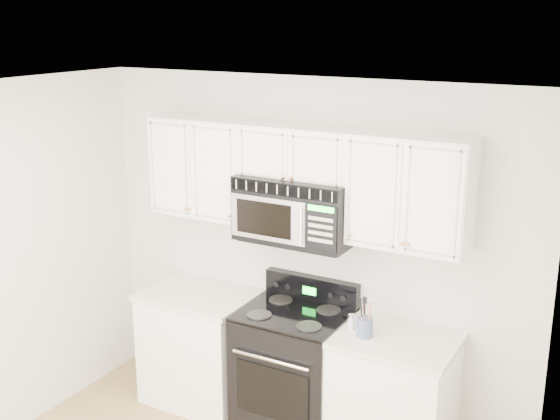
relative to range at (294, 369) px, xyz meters
The scene contains 9 objects.
room 1.65m from the range, 91.91° to the right, with size 3.51×3.51×2.61m.
base_cabinet_left 0.85m from the range, behind, with size 0.86×0.65×0.92m.
base_cabinet_right 0.75m from the range, ahead, with size 0.86×0.65×0.92m.
range is the anchor object (origin of this frame).
upper_cabinets 1.46m from the range, 107.29° to the left, with size 2.44×0.37×0.75m.
microwave 1.20m from the range, 113.46° to the left, with size 0.84×0.47×0.47m.
utensil_crock 0.78m from the range, ahead, with size 0.11×0.11×0.29m.
shaker_salt 0.74m from the range, ahead, with size 0.04×0.04×0.10m.
shaker_pepper 0.67m from the range, ahead, with size 0.05×0.05×0.11m.
Camera 1 is at (2.23, -2.72, 3.02)m, focal length 45.00 mm.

